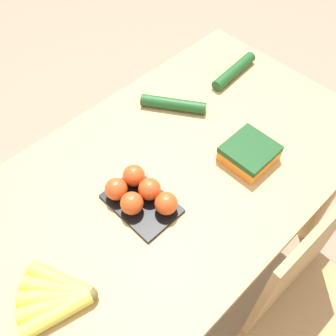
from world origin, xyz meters
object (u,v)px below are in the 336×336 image
object	(u,v)px
cucumber_far	(234,71)
cucumber_near	(173,104)
banana_bunch	(58,297)
tomato_pack	(140,194)
chair	(315,316)
carrot_bag	(250,152)

from	to	relation	value
cucumber_far	cucumber_near	bearing A→B (deg)	-6.87
banana_bunch	cucumber_near	bearing A→B (deg)	-157.83
tomato_pack	cucumber_far	bearing A→B (deg)	-165.01
chair	cucumber_far	distance (m)	0.87
chair	cucumber_far	bearing A→B (deg)	62.19
tomato_pack	cucumber_far	size ratio (longest dim) A/B	0.93
chair	cucumber_near	size ratio (longest dim) A/B	4.40
banana_bunch	cucumber_far	world-z (taller)	same
cucumber_far	tomato_pack	bearing A→B (deg)	14.99
cucumber_near	cucumber_far	bearing A→B (deg)	173.13
carrot_bag	cucumber_near	world-z (taller)	carrot_bag
chair	carrot_bag	xyz separation A→B (m)	(-0.12, -0.42, 0.33)
chair	carrot_bag	world-z (taller)	chair
chair	tomato_pack	size ratio (longest dim) A/B	4.38
banana_bunch	cucumber_far	size ratio (longest dim) A/B	0.85
banana_bunch	cucumber_far	distance (m)	0.97
cucumber_far	chair	bearing A→B (deg)	60.81
chair	cucumber_near	world-z (taller)	chair
cucumber_near	cucumber_far	world-z (taller)	same
chair	carrot_bag	size ratio (longest dim) A/B	6.29
cucumber_near	tomato_pack	bearing A→B (deg)	30.85
cucumber_near	cucumber_far	distance (m)	0.28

